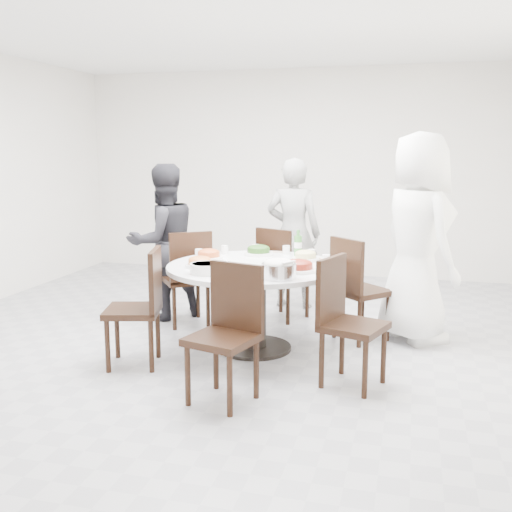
% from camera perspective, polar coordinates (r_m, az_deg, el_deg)
% --- Properties ---
extents(floor, '(6.00, 6.00, 0.01)m').
position_cam_1_polar(floor, '(5.70, -2.45, -7.48)').
color(floor, '#A1A0A5').
rests_on(floor, ground).
extents(ceiling, '(6.00, 6.00, 0.01)m').
position_cam_1_polar(ceiling, '(5.54, -2.68, 21.31)').
color(ceiling, white).
rests_on(ceiling, ground).
extents(wall_back, '(6.00, 0.01, 2.80)m').
position_cam_1_polar(wall_back, '(8.35, 3.63, 7.89)').
color(wall_back, white).
rests_on(wall_back, ground).
extents(wall_front, '(6.00, 0.01, 2.80)m').
position_cam_1_polar(wall_front, '(2.74, -21.56, 2.58)').
color(wall_front, white).
rests_on(wall_front, ground).
extents(dining_table, '(1.50, 1.50, 0.75)m').
position_cam_1_polar(dining_table, '(5.20, -0.14, -4.93)').
color(dining_table, white).
rests_on(dining_table, floor).
extents(chair_ne, '(0.59, 0.59, 0.95)m').
position_cam_1_polar(chair_ne, '(5.53, 10.04, -3.10)').
color(chair_ne, black).
rests_on(chair_ne, floor).
extents(chair_n, '(0.56, 0.56, 0.95)m').
position_cam_1_polar(chair_n, '(6.13, 2.73, -1.64)').
color(chair_n, black).
rests_on(chair_n, floor).
extents(chair_nw, '(0.59, 0.59, 0.95)m').
position_cam_1_polar(chair_nw, '(5.98, -6.67, -2.01)').
color(chair_nw, black).
rests_on(chair_nw, floor).
extents(chair_sw, '(0.52, 0.52, 0.95)m').
position_cam_1_polar(chair_sw, '(4.90, -11.69, -4.87)').
color(chair_sw, black).
rests_on(chair_sw, floor).
extents(chair_s, '(0.52, 0.52, 0.95)m').
position_cam_1_polar(chair_s, '(4.11, -3.25, -7.60)').
color(chair_s, black).
rests_on(chair_s, floor).
extents(chair_se, '(0.53, 0.53, 0.95)m').
position_cam_1_polar(chair_se, '(4.44, 9.31, -6.36)').
color(chair_se, black).
rests_on(chair_se, floor).
extents(diner_right, '(1.00, 1.10, 1.88)m').
position_cam_1_polar(diner_right, '(5.55, 15.12, 1.65)').
color(diner_right, white).
rests_on(diner_right, floor).
extents(diner_middle, '(0.62, 0.42, 1.64)m').
position_cam_1_polar(diner_middle, '(6.54, 3.58, 2.16)').
color(diner_middle, black).
rests_on(diner_middle, floor).
extents(diner_left, '(0.96, 0.97, 1.58)m').
position_cam_1_polar(diner_left, '(6.17, -8.79, 1.32)').
color(diner_left, black).
rests_on(diner_left, floor).
extents(dish_greens, '(0.27, 0.27, 0.07)m').
position_cam_1_polar(dish_greens, '(5.59, 0.24, 0.45)').
color(dish_greens, white).
rests_on(dish_greens, dining_table).
extents(dish_pale, '(0.24, 0.24, 0.06)m').
position_cam_1_polar(dish_pale, '(5.34, 4.74, -0.08)').
color(dish_pale, white).
rests_on(dish_pale, dining_table).
extents(dish_orange, '(0.25, 0.25, 0.07)m').
position_cam_1_polar(dish_orange, '(5.40, -4.52, 0.06)').
color(dish_orange, white).
rests_on(dish_orange, dining_table).
extents(dish_redbrown, '(0.30, 0.30, 0.08)m').
position_cam_1_polar(dish_redbrown, '(4.85, 4.04, -1.04)').
color(dish_redbrown, white).
rests_on(dish_redbrown, dining_table).
extents(dish_tofu, '(0.24, 0.24, 0.06)m').
position_cam_1_polar(dish_tofu, '(5.04, -5.39, -0.71)').
color(dish_tofu, white).
rests_on(dish_tofu, dining_table).
extents(rice_bowl, '(0.27, 0.27, 0.11)m').
position_cam_1_polar(rice_bowl, '(4.59, 2.19, -1.42)').
color(rice_bowl, silver).
rests_on(rice_bowl, dining_table).
extents(soup_bowl, '(0.26, 0.26, 0.08)m').
position_cam_1_polar(soup_bowl, '(4.78, -4.75, -1.18)').
color(soup_bowl, white).
rests_on(soup_bowl, dining_table).
extents(beverage_bottle, '(0.07, 0.07, 0.25)m').
position_cam_1_polar(beverage_bottle, '(5.52, 4.02, 1.23)').
color(beverage_bottle, '#377F33').
rests_on(beverage_bottle, dining_table).
extents(tea_cups, '(0.07, 0.07, 0.08)m').
position_cam_1_polar(tea_cups, '(5.67, 1.26, 0.63)').
color(tea_cups, white).
rests_on(tea_cups, dining_table).
extents(chopsticks, '(0.24, 0.04, 0.01)m').
position_cam_1_polar(chopsticks, '(5.75, 1.62, 0.43)').
color(chopsticks, tan).
rests_on(chopsticks, dining_table).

